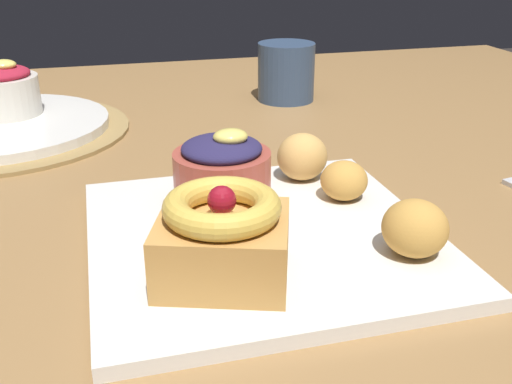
# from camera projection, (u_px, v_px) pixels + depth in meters

# --- Properties ---
(dining_table) EXTENTS (1.57, 1.14, 0.73)m
(dining_table) POSITION_uv_depth(u_px,v_px,m) (196.00, 215.00, 0.75)
(dining_table) COLOR olive
(dining_table) RESTS_ON ground_plane
(front_plate) EXTENTS (0.29, 0.29, 0.01)m
(front_plate) POSITION_uv_depth(u_px,v_px,m) (262.00, 237.00, 0.52)
(front_plate) COLOR white
(front_plate) RESTS_ON dining_table
(cake_slice) EXTENTS (0.12, 0.11, 0.07)m
(cake_slice) POSITION_uv_depth(u_px,v_px,m) (223.00, 237.00, 0.44)
(cake_slice) COLOR #C68E47
(cake_slice) RESTS_ON front_plate
(berry_ramekin) EXTENTS (0.09, 0.09, 0.07)m
(berry_ramekin) POSITION_uv_depth(u_px,v_px,m) (223.00, 172.00, 0.56)
(berry_ramekin) COLOR #B24C3D
(berry_ramekin) RESTS_ON front_plate
(fritter_front) EXTENTS (0.04, 0.04, 0.04)m
(fritter_front) POSITION_uv_depth(u_px,v_px,m) (344.00, 180.00, 0.57)
(fritter_front) COLOR gold
(fritter_front) RESTS_ON front_plate
(fritter_middle) EXTENTS (0.05, 0.05, 0.05)m
(fritter_middle) POSITION_uv_depth(u_px,v_px,m) (415.00, 228.00, 0.47)
(fritter_middle) COLOR gold
(fritter_middle) RESTS_ON front_plate
(fritter_back) EXTENTS (0.05, 0.05, 0.05)m
(fritter_back) POSITION_uv_depth(u_px,v_px,m) (302.00, 157.00, 0.62)
(fritter_back) COLOR tan
(fritter_back) RESTS_ON front_plate
(back_ramekin) EXTENTS (0.10, 0.10, 0.07)m
(back_ramekin) POSITION_uv_depth(u_px,v_px,m) (2.00, 91.00, 0.81)
(back_ramekin) COLOR silver
(back_ramekin) RESTS_ON back_plate
(coffee_mug) EXTENTS (0.09, 0.09, 0.09)m
(coffee_mug) POSITION_uv_depth(u_px,v_px,m) (286.00, 72.00, 0.94)
(coffee_mug) COLOR #334766
(coffee_mug) RESTS_ON dining_table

